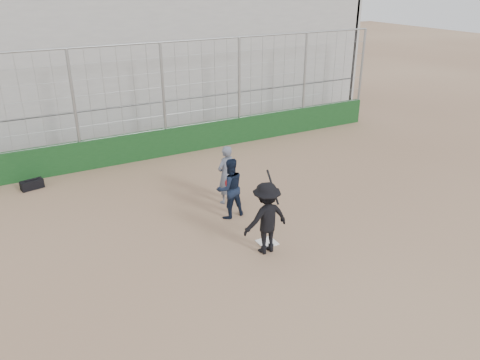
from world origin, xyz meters
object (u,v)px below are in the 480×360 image
batter_at_plate (266,218)px  umpire (226,177)px  equipment_bag (32,184)px  catcher_crouched (230,198)px

batter_at_plate → umpire: batter_at_plate is taller
batter_at_plate → equipment_bag: (-4.48, 6.45, -0.74)m
batter_at_plate → umpire: size_ratio=1.24×
batter_at_plate → catcher_crouched: batter_at_plate is taller
catcher_crouched → umpire: umpire is taller
catcher_crouched → equipment_bag: bearing=134.9°
batter_at_plate → equipment_bag: size_ratio=2.73×
umpire → equipment_bag: umpire is taller
batter_at_plate → equipment_bag: bearing=124.8°
catcher_crouched → equipment_bag: (-4.53, 4.53, -0.43)m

